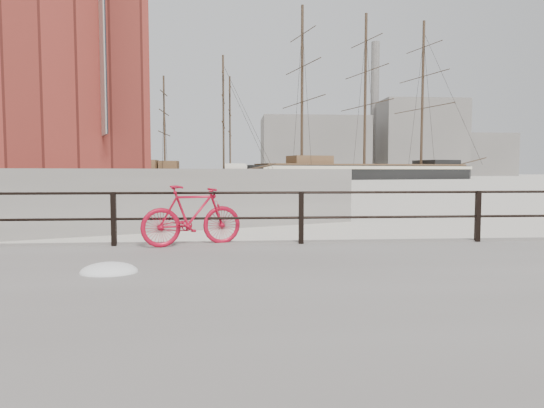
# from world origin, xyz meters

# --- Properties ---
(ground) EXTENTS (400.00, 400.00, 0.00)m
(ground) POSITION_xyz_m (0.00, 0.00, 0.00)
(ground) COLOR white
(ground) RESTS_ON ground
(far_quay) EXTENTS (78.44, 148.07, 1.80)m
(far_quay) POSITION_xyz_m (-40.00, 72.00, 0.90)
(far_quay) COLOR gray
(far_quay) RESTS_ON ground
(guardrail) EXTENTS (28.00, 0.10, 1.00)m
(guardrail) POSITION_xyz_m (0.00, -0.15, 0.85)
(guardrail) COLOR black
(guardrail) RESTS_ON promenade
(bicycle) EXTENTS (1.86, 0.85, 1.13)m
(bicycle) POSITION_xyz_m (-5.55, -0.25, 0.91)
(bicycle) COLOR #B10B25
(bicycle) RESTS_ON promenade
(barque_black) EXTENTS (62.42, 34.77, 33.64)m
(barque_black) POSITION_xyz_m (20.99, 85.02, 0.00)
(barque_black) COLOR black
(barque_black) RESTS_ON ground
(schooner_mid) EXTENTS (30.14, 13.18, 21.43)m
(schooner_mid) POSITION_xyz_m (-13.22, 71.41, 0.00)
(schooner_mid) COLOR beige
(schooner_mid) RESTS_ON ground
(schooner_left) EXTENTS (24.15, 11.58, 18.14)m
(schooner_left) POSITION_xyz_m (-10.77, 72.37, 0.00)
(schooner_left) COLOR beige
(schooner_left) RESTS_ON ground
(apartment_grey) EXTENTS (26.02, 22.15, 23.20)m
(apartment_grey) POSITION_xyz_m (-46.35, 82.38, 13.40)
(apartment_grey) COLOR #999994
(apartment_grey) RESTS_ON far_quay
(apartment_brick) EXTENTS (27.87, 22.90, 21.20)m
(apartment_brick) POSITION_xyz_m (-54.97, 103.70, 12.40)
(apartment_brick) COLOR brown
(apartment_brick) RESTS_ON far_quay
(industrial_west) EXTENTS (32.00, 18.00, 18.00)m
(industrial_west) POSITION_xyz_m (20.00, 140.00, 9.00)
(industrial_west) COLOR gray
(industrial_west) RESTS_ON ground
(industrial_mid) EXTENTS (26.00, 20.00, 24.00)m
(industrial_mid) POSITION_xyz_m (55.00, 145.00, 12.00)
(industrial_mid) COLOR gray
(industrial_mid) RESTS_ON ground
(industrial_east) EXTENTS (20.00, 16.00, 14.00)m
(industrial_east) POSITION_xyz_m (78.00, 150.00, 7.00)
(industrial_east) COLOR gray
(industrial_east) RESTS_ON ground
(smokestack) EXTENTS (2.80, 2.80, 44.00)m
(smokestack) POSITION_xyz_m (42.00, 150.00, 22.00)
(smokestack) COLOR gray
(smokestack) RESTS_ON ground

